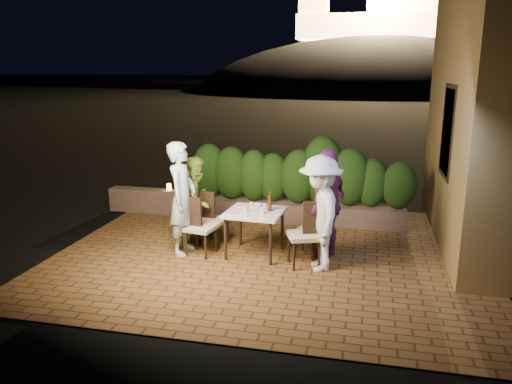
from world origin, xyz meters
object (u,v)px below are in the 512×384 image
(diner_purple, at_px, (328,204))
(parapet_lamp, at_px, (169,187))
(dining_table, at_px, (255,233))
(diner_blue, at_px, (182,198))
(beer_bottle, at_px, (270,201))
(chair_left_front, at_px, (201,227))
(chair_left_back, at_px, (214,218))
(chair_right_back, at_px, (309,229))
(chair_right_front, at_px, (304,234))
(bowl, at_px, (257,205))
(diner_white, at_px, (320,214))
(diner_green, at_px, (197,200))

(diner_purple, bearing_deg, parapet_lamp, -95.95)
(dining_table, xyz_separation_m, diner_purple, (1.17, 0.18, 0.53))
(diner_blue, xyz_separation_m, parapet_lamp, (-1.13, 2.15, -0.37))
(dining_table, relative_size, beer_bottle, 2.68)
(chair_left_front, bearing_deg, chair_left_back, 92.78)
(beer_bottle, bearing_deg, chair_right_back, 9.73)
(beer_bottle, distance_m, chair_right_back, 0.81)
(chair_left_front, relative_size, diner_purple, 0.54)
(chair_right_back, bearing_deg, chair_right_front, 101.34)
(bowl, bearing_deg, chair_right_back, -7.12)
(diner_blue, bearing_deg, chair_right_front, -94.41)
(diner_white, height_order, parapet_lamp, diner_white)
(diner_green, bearing_deg, chair_right_back, -86.40)
(beer_bottle, distance_m, chair_left_back, 1.17)
(diner_white, distance_m, diner_purple, 0.56)
(dining_table, bearing_deg, chair_right_back, 11.30)
(chair_left_front, bearing_deg, beer_bottle, 22.76)
(chair_left_front, xyz_separation_m, diner_white, (1.97, -0.18, 0.41))
(chair_right_back, distance_m, diner_purple, 0.54)
(dining_table, bearing_deg, diner_green, 162.69)
(bowl, bearing_deg, chair_right_front, -33.63)
(dining_table, bearing_deg, diner_purple, 8.91)
(diner_green, relative_size, diner_purple, 0.86)
(chair_left_front, xyz_separation_m, chair_right_back, (1.75, 0.37, -0.04))
(chair_left_front, bearing_deg, diner_blue, -174.18)
(chair_right_back, xyz_separation_m, parapet_lamp, (-3.20, 1.81, 0.13))
(chair_right_front, xyz_separation_m, diner_green, (-1.97, 0.65, 0.26))
(bowl, distance_m, chair_left_front, 1.01)
(dining_table, distance_m, diner_purple, 1.30)
(beer_bottle, height_order, diner_green, diner_green)
(dining_table, relative_size, chair_left_front, 0.94)
(chair_right_back, bearing_deg, diner_green, 9.44)
(dining_table, height_order, diner_blue, diner_blue)
(diner_purple, height_order, parapet_lamp, diner_purple)
(chair_left_back, distance_m, chair_right_back, 1.70)
(bowl, height_order, chair_left_back, chair_left_back)
(chair_right_front, distance_m, parapet_lamp, 3.91)
(beer_bottle, xyz_separation_m, diner_blue, (-1.43, -0.23, 0.02))
(beer_bottle, relative_size, diner_purple, 0.19)
(parapet_lamp, bearing_deg, diner_purple, -27.32)
(parapet_lamp, bearing_deg, chair_left_back, -47.56)
(beer_bottle, distance_m, diner_blue, 1.45)
(chair_left_back, relative_size, chair_right_back, 1.06)
(chair_right_front, bearing_deg, diner_blue, -24.52)
(beer_bottle, bearing_deg, dining_table, -164.56)
(bowl, height_order, chair_left_front, chair_left_front)
(chair_right_front, xyz_separation_m, chair_right_back, (0.02, 0.48, -0.08))
(chair_right_front, height_order, parapet_lamp, chair_right_front)
(chair_right_back, distance_m, diner_green, 2.03)
(dining_table, relative_size, diner_white, 0.51)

